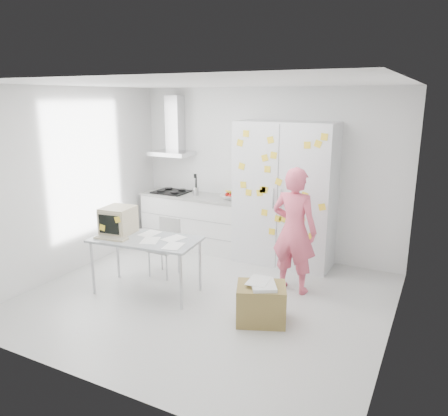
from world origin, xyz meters
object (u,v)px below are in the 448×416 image
at_px(person, 294,230).
at_px(chair, 166,243).
at_px(cardboard_box, 261,303).
at_px(desk, 128,229).

height_order(person, chair, person).
bearing_deg(cardboard_box, person, 87.32).
distance_m(person, desk, 2.20).
bearing_deg(desk, cardboard_box, -7.94).
xyz_separation_m(person, cardboard_box, (-0.05, -0.98, -0.61)).
bearing_deg(cardboard_box, desk, 178.94).
bearing_deg(cardboard_box, chair, 158.98).
xyz_separation_m(chair, cardboard_box, (1.79, -0.69, -0.24)).
xyz_separation_m(desk, cardboard_box, (1.94, -0.04, -0.62)).
height_order(chair, cardboard_box, chair).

